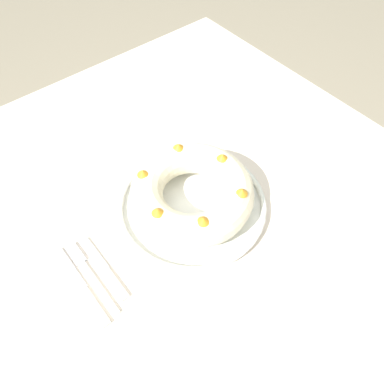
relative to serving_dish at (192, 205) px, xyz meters
The scene contains 7 objects.
ground_plane 0.79m from the serving_dish, 23.16° to the right, with size 8.00×8.00×0.00m, color gray.
dining_table 0.11m from the serving_dish, 23.16° to the right, with size 1.14×1.27×0.77m.
serving_dish is the anchor object (origin of this frame).
bundt_cake 0.05m from the serving_dish, 163.95° to the right, with size 0.27×0.27×0.08m.
fork 0.27m from the serving_dish, behind, with size 0.02×0.19×0.01m.
serving_knife 0.30m from the serving_dish, behind, with size 0.02×0.21×0.01m.
cake_knife 0.24m from the serving_dish, behind, with size 0.02×0.17×0.01m.
Camera 1 is at (-0.32, -0.37, 1.50)m, focal length 35.00 mm.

